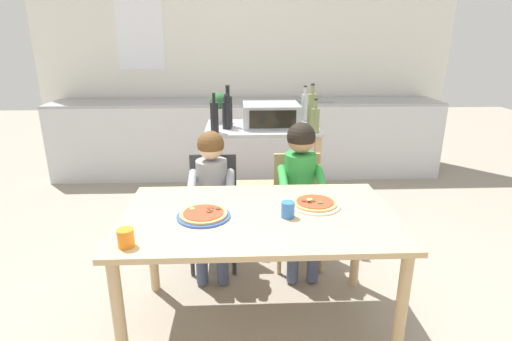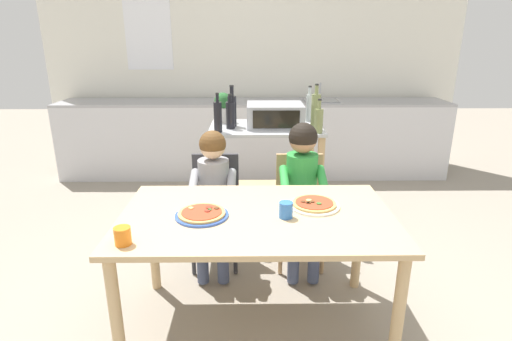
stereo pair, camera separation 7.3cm
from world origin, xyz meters
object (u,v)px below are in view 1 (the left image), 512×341
Objects in this scene: dining_table at (258,229)px; dining_chair_left at (213,202)px; pizza_plate_blue_rimmed at (204,215)px; kitchen_island_cart at (262,161)px; bottle_clear_vinegar at (312,111)px; child_in_grey_shirt at (212,186)px; drinking_cup_orange at (126,238)px; dining_chair_right at (298,201)px; bottle_brown_beer at (227,115)px; bottle_squat_spirits at (214,117)px; bottle_slim_sauce at (228,110)px; bottle_dark_olive_oil at (305,106)px; potted_herb_plant at (218,106)px; drinking_cup_blue at (288,210)px; bottle_tall_green_wine at (315,120)px; toaster_oven at (271,115)px; child_in_green_shirt at (301,179)px; pizza_plate_white at (315,204)px.

dining_chair_left is (-0.30, 0.75, -0.15)m from dining_table.
pizza_plate_blue_rimmed is (0.00, -0.77, 0.26)m from dining_chair_left.
bottle_clear_vinegar is (0.40, -0.12, 0.46)m from kitchen_island_cart.
dining_chair_left is 0.21m from child_in_grey_shirt.
dining_chair_left is 9.47× the size of drinking_cup_orange.
dining_table is 1.83× the size of dining_chair_right.
bottle_brown_beer reaches higher than dining_chair_left.
child_in_grey_shirt is at bearing -90.43° from bottle_squat_spirits.
bottle_slim_sauce reaches higher than drinking_cup_orange.
bottle_dark_olive_oil is 0.77m from potted_herb_plant.
bottle_slim_sauce is 0.19m from potted_herb_plant.
drinking_cup_blue is at bearing -75.00° from bottle_brown_beer.
bottle_tall_green_wine is at bearing 54.81° from pizza_plate_blue_rimmed.
kitchen_island_cart is 0.61m from potted_herb_plant.
bottle_clear_vinegar reaches higher than toaster_oven.
bottle_slim_sauce is 1.44m from pizza_plate_blue_rimmed.
bottle_brown_beer is at bearing 105.00° from drinking_cup_blue.
child_in_green_shirt is (0.62, -0.52, -0.35)m from bottle_squat_spirits.
bottle_slim_sauce is at bearing -62.85° from potted_herb_plant.
dining_chair_left is (-0.11, -0.62, -0.57)m from bottle_slim_sauce.
kitchen_island_cart is 0.94× the size of child_in_grey_shirt.
bottle_clear_vinegar is (0.68, -0.14, 0.01)m from bottle_slim_sauce.
bottle_slim_sauce is 0.70m from bottle_dark_olive_oil.
pizza_plate_white is 1.04m from drinking_cup_orange.
bottle_clear_vinegar is 1.52m from pizza_plate_blue_rimmed.
potted_herb_plant is at bearing 157.74° from bottle_clear_vinegar.
bottle_brown_beer is 1.34m from pizza_plate_blue_rimmed.
bottle_clear_vinegar is at bearing -22.26° from potted_herb_plant.
potted_herb_plant is at bearing 117.15° from bottle_slim_sauce.
bottle_dark_olive_oil is 1.11× the size of bottle_brown_beer.
bottle_tall_green_wine reaches higher than potted_herb_plant.
bottle_tall_green_wine is 0.18× the size of dining_table.
bottle_clear_vinegar is 4.22× the size of drinking_cup_blue.
bottle_squat_spirits is 0.38× the size of dining_chair_right.
bottle_clear_vinegar is 1.30× the size of bottle_brown_beer.
kitchen_island_cart reaches higher than dining_chair_left.
potted_herb_plant is at bearing -178.44° from bottle_dark_olive_oil.
bottle_clear_vinegar is 1.09m from dining_chair_left.
potted_herb_plant is at bearing 106.32° from bottle_brown_beer.
potted_herb_plant reaches higher than toaster_oven.
toaster_oven is 0.36m from bottle_slim_sauce.
toaster_oven is 0.35m from bottle_clear_vinegar.
bottle_tall_green_wine is 1.00m from child_in_grey_shirt.
bottle_squat_spirits reaches higher than child_in_grey_shirt.
kitchen_island_cart is at bearing 85.94° from dining_table.
bottle_clear_vinegar is at bearing 68.11° from dining_table.
bottle_squat_spirits is 1.21m from pizza_plate_blue_rimmed.
bottle_squat_spirits reaches higher than pizza_plate_blue_rimmed.
toaster_oven is 1.75× the size of bottle_tall_green_wine.
dining_table is at bearing 27.71° from drinking_cup_orange.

